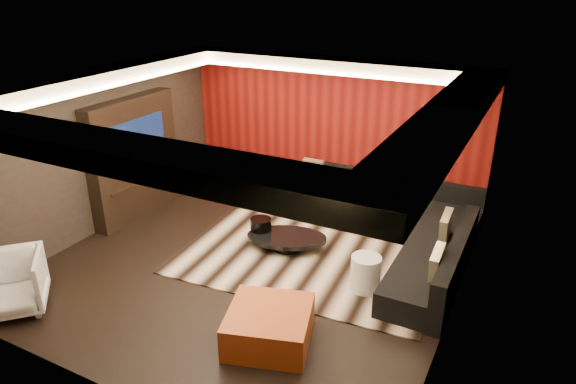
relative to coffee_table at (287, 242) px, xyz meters
The scene contains 26 objects.
floor 0.71m from the coffee_table, 110.91° to the right, with size 6.00×6.00×0.02m, color black.
ceiling 2.77m from the coffee_table, 110.91° to the right, with size 6.00×6.00×0.02m, color silver.
wall_back 2.69m from the coffee_table, 96.00° to the left, with size 6.00×0.02×2.80m, color black.
wall_left 3.56m from the coffee_table, 168.72° to the right, with size 0.02×6.00×2.80m, color black.
wall_right 3.11m from the coffee_table, 13.24° to the right, with size 0.02×6.00×2.80m, color black.
red_feature_wall 2.66m from the coffee_table, 96.11° to the left, with size 5.98×0.05×2.78m, color #6B0C0A.
soffit_back 3.29m from the coffee_table, 96.90° to the left, with size 6.00×0.60×0.22m, color silver.
soffit_front 4.22m from the coffee_table, 94.24° to the right, with size 6.00×0.60×0.22m, color silver.
soffit_left 3.96m from the coffee_table, 167.57° to the right, with size 0.60×4.80×0.22m, color silver.
soffit_right 3.60m from the coffee_table, 14.85° to the right, with size 0.60×4.80×0.22m, color silver.
cove_back 3.01m from the coffee_table, 98.26° to the left, with size 4.80×0.08×0.04m, color #FFD899.
cove_front 3.90m from the coffee_table, 94.72° to the right, with size 4.80×0.08×0.04m, color #FFD899.
cove_left 3.65m from the coffee_table, 166.01° to the right, with size 0.08×4.80×0.04m, color #FFD899.
cove_right 3.31m from the coffee_table, 17.11° to the right, with size 0.08×4.80×0.04m, color #FFD899.
tv_surround 3.25m from the coffee_table, behind, with size 0.30×2.00×2.20m, color black.
tv_screen 3.22m from the coffee_table, behind, with size 0.04×1.30×0.80m, color black.
tv_shelf 2.99m from the coffee_table, behind, with size 0.04×1.60×0.04m, color black.
rug 0.45m from the coffee_table, ahead, with size 4.00×3.00×0.02m, color beige.
coffee_table is the anchor object (origin of this frame).
drum_stool 0.50m from the coffee_table, behind, with size 0.35×0.35×0.42m, color black.
striped_pouf 1.84m from the coffee_table, 135.70° to the left, with size 0.61×0.61×0.33m, color beige.
white_side_table 1.64m from the coffee_table, 19.23° to the right, with size 0.43×0.43×0.54m, color white.
orange_ottoman 2.32m from the coffee_table, 67.85° to the right, with size 0.99×0.99×0.44m, color #A82A15.
armchair 4.04m from the coffee_table, 128.66° to the right, with size 0.84×0.87×0.79m, color white.
sectional_sofa 1.92m from the coffee_table, 39.27° to the left, with size 3.65×3.50×0.75m.
throw_pillows 1.74m from the coffee_table, 29.55° to the left, with size 3.22×2.83×0.50m.
Camera 1 is at (3.67, -5.94, 4.21)m, focal length 32.00 mm.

